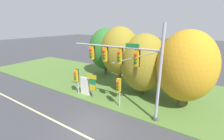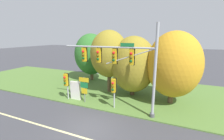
% 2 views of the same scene
% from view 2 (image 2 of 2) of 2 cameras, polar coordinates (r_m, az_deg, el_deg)
% --- Properties ---
extents(ground_plane, '(160.00, 160.00, 0.00)m').
position_cam_2_polar(ground_plane, '(11.80, -8.40, -20.70)').
color(ground_plane, '#3D3D42').
extents(lane_stripe, '(36.00, 0.16, 0.01)m').
position_cam_2_polar(lane_stripe, '(10.98, -11.88, -23.71)').
color(lane_stripe, beige).
rests_on(lane_stripe, ground).
extents(grass_verge, '(48.00, 11.50, 0.10)m').
position_cam_2_polar(grass_verge, '(18.57, 4.74, -7.52)').
color(grass_verge, '#517533').
rests_on(grass_verge, ground).
extents(traffic_signal_mast, '(8.25, 0.49, 7.36)m').
position_cam_2_polar(traffic_signal_mast, '(12.19, 3.49, 3.38)').
color(traffic_signal_mast, '#9EA0A5').
rests_on(traffic_signal_mast, grass_verge).
extents(pedestrian_signal_near_kerb, '(0.46, 0.55, 2.84)m').
position_cam_2_polar(pedestrian_signal_near_kerb, '(13.17, 0.60, -6.58)').
color(pedestrian_signal_near_kerb, '#9EA0A5').
rests_on(pedestrian_signal_near_kerb, grass_verge).
extents(pedestrian_signal_further_along, '(0.46, 0.55, 2.79)m').
position_cam_2_polar(pedestrian_signal_further_along, '(15.72, -17.08, -4.06)').
color(pedestrian_signal_further_along, '#9EA0A5').
rests_on(pedestrian_signal_further_along, grass_verge).
extents(route_sign_post, '(1.07, 0.08, 2.57)m').
position_cam_2_polar(route_sign_post, '(14.79, -10.57, -6.16)').
color(route_sign_post, slate).
rests_on(route_sign_post, grass_verge).
extents(tree_nearest_road, '(4.74, 4.74, 6.76)m').
position_cam_2_polar(tree_nearest_road, '(22.06, -7.93, 5.91)').
color(tree_nearest_road, brown).
rests_on(tree_nearest_road, grass_verge).
extents(tree_left_of_mast, '(4.22, 4.22, 7.07)m').
position_cam_2_polar(tree_left_of_mast, '(16.84, -1.13, 6.07)').
color(tree_left_of_mast, brown).
rests_on(tree_left_of_mast, grass_verge).
extents(tree_behind_signpost, '(4.80, 4.80, 6.43)m').
position_cam_2_polar(tree_behind_signpost, '(16.16, 8.08, 2.10)').
color(tree_behind_signpost, '#4C3823').
rests_on(tree_behind_signpost, grass_verge).
extents(tree_mid_verge, '(4.94, 4.94, 6.88)m').
position_cam_2_polar(tree_mid_verge, '(15.06, 22.42, 1.88)').
color(tree_mid_verge, brown).
rests_on(tree_mid_verge, grass_verge).
extents(info_kiosk, '(1.10, 0.24, 1.90)m').
position_cam_2_polar(info_kiosk, '(15.91, -13.74, -7.59)').
color(info_kiosk, silver).
rests_on(info_kiosk, grass_verge).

